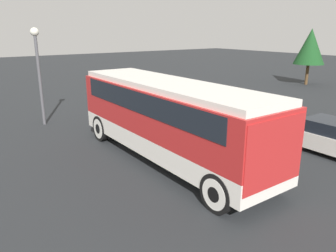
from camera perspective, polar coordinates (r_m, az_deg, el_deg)
The scene contains 6 objects.
ground_plane at distance 13.23m, azimuth 0.00°, elevation -5.93°, with size 120.00×120.00×0.00m, color #26282B.
tour_bus at distance 12.55m, azimuth 0.26°, elevation 2.07°, with size 9.93×2.62×3.16m.
parked_car_near at distance 15.29m, azimuth 27.24°, elevation -1.91°, with size 4.27×1.88×1.42m.
parked_car_mid at distance 19.96m, azimuth 4.02°, elevation 3.72°, with size 4.70×1.96×1.29m.
lamp_post at distance 18.79m, azimuth -21.73°, elevation 10.39°, with size 0.44×0.44×5.15m.
tree_right at distance 33.92m, azimuth 23.53°, elevation 12.56°, with size 2.77×2.77×5.16m.
Camera 1 is at (9.95, -7.12, 5.03)m, focal length 35.00 mm.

